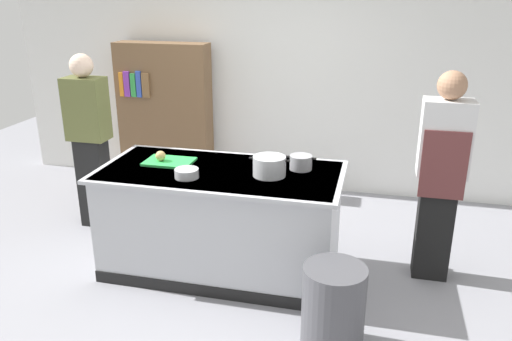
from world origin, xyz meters
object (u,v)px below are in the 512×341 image
object	(u,v)px
onion	(161,156)
bookshelf	(165,116)
person_guest	(90,138)
mixing_bowl	(187,173)
stock_pot	(269,166)
person_chef	(441,173)
sauce_pan	(301,162)
trash_bin	(333,309)

from	to	relation	value
onion	bookshelf	distance (m)	1.88
person_guest	mixing_bowl	bearing A→B (deg)	53.32
stock_pot	person_chef	xyz separation A→B (m)	(1.31, 0.33, -0.06)
sauce_pan	person_chef	xyz separation A→B (m)	(1.10, 0.13, -0.04)
mixing_bowl	person_guest	world-z (taller)	person_guest
bookshelf	person_guest	bearing A→B (deg)	-101.44
person_chef	person_guest	size ratio (longest dim) A/B	1.00
onion	sauce_pan	size ratio (longest dim) A/B	0.35
stock_pot	bookshelf	world-z (taller)	bookshelf
stock_pot	sauce_pan	world-z (taller)	stock_pot
bookshelf	onion	bearing A→B (deg)	-67.78
sauce_pan	mixing_bowl	xyz separation A→B (m)	(-0.83, -0.40, -0.02)
sauce_pan	trash_bin	bearing A→B (deg)	-68.63
trash_bin	person_chef	world-z (taller)	person_chef
bookshelf	stock_pot	bearing A→B (deg)	-47.64
sauce_pan	bookshelf	distance (m)	2.48
onion	stock_pot	world-z (taller)	stock_pot
bookshelf	mixing_bowl	bearing A→B (deg)	-62.55
sauce_pan	trash_bin	world-z (taller)	sauce_pan
sauce_pan	mixing_bowl	distance (m)	0.92
trash_bin	person_chef	size ratio (longest dim) A/B	0.36
mixing_bowl	person_guest	distance (m)	1.51
sauce_pan	mixing_bowl	size ratio (longest dim) A/B	1.32
trash_bin	bookshelf	bearing A→B (deg)	130.92
mixing_bowl	trash_bin	distance (m)	1.50
person_guest	person_chef	bearing A→B (deg)	79.77
person_chef	stock_pot	bearing A→B (deg)	113.28
stock_pot	mixing_bowl	bearing A→B (deg)	-162.37
stock_pot	sauce_pan	bearing A→B (deg)	43.52
onion	mixing_bowl	bearing A→B (deg)	-39.41
trash_bin	person_chef	distance (m)	1.47
mixing_bowl	person_chef	distance (m)	2.00
mixing_bowl	onion	bearing A→B (deg)	140.59
onion	person_guest	distance (m)	1.09
bookshelf	person_chef	bearing A→B (deg)	-26.57
person_chef	mixing_bowl	bearing A→B (deg)	114.35
onion	mixing_bowl	xyz separation A→B (m)	(0.34, -0.28, -0.03)
mixing_bowl	person_guest	bearing A→B (deg)	149.21
person_chef	bookshelf	size ratio (longest dim) A/B	1.01
mixing_bowl	bookshelf	world-z (taller)	bookshelf
person_guest	bookshelf	size ratio (longest dim) A/B	1.01
sauce_pan	onion	bearing A→B (deg)	-173.93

